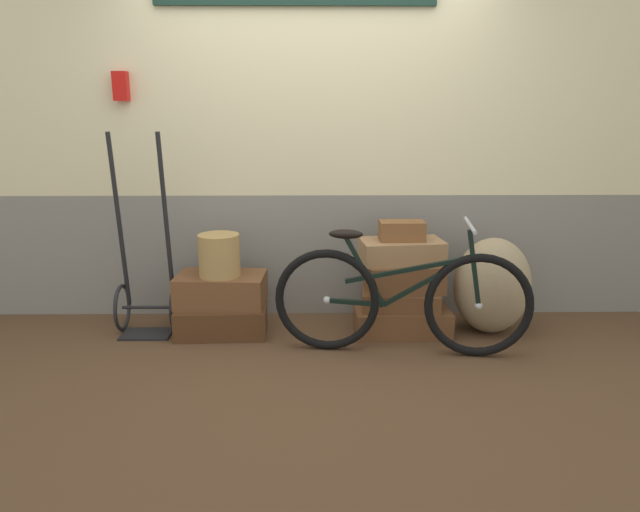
{
  "coord_description": "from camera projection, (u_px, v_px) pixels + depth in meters",
  "views": [
    {
      "loc": [
        -0.02,
        -3.6,
        1.58
      ],
      "look_at": [
        0.03,
        0.26,
        0.59
      ],
      "focal_mm": 33.06,
      "sensor_mm": 36.0,
      "label": 1
    }
  ],
  "objects": [
    {
      "name": "suitcase_4",
      "position": [
        404.0,
        277.0,
        4.12
      ],
      "size": [
        0.55,
        0.35,
        0.2
      ],
      "primitive_type": "cube",
      "rotation": [
        0.0,
        0.0,
        0.09
      ],
      "color": "brown",
      "rests_on": "suitcase_3"
    },
    {
      "name": "ground",
      "position": [
        316.0,
        356.0,
        3.89
      ],
      "size": [
        9.25,
        5.2,
        0.06
      ],
      "primitive_type": "cube",
      "color": "#513823"
    },
    {
      "name": "wicker_basket",
      "position": [
        219.0,
        255.0,
        4.08
      ],
      "size": [
        0.29,
        0.29,
        0.3
      ],
      "primitive_type": "cylinder",
      "color": "#A8844C",
      "rests_on": "suitcase_1"
    },
    {
      "name": "suitcase_6",
      "position": [
        402.0,
        231.0,
        4.08
      ],
      "size": [
        0.31,
        0.18,
        0.14
      ],
      "primitive_type": "cube",
      "rotation": [
        0.0,
        0.0,
        0.02
      ],
      "color": "brown",
      "rests_on": "suitcase_5"
    },
    {
      "name": "suitcase_1",
      "position": [
        221.0,
        289.0,
        4.17
      ],
      "size": [
        0.64,
        0.41,
        0.22
      ],
      "primitive_type": "cube",
      "rotation": [
        0.0,
        0.0,
        -0.06
      ],
      "color": "brown",
      "rests_on": "suitcase_0"
    },
    {
      "name": "luggage_trolley",
      "position": [
        147.0,
        290.0,
        4.18
      ],
      "size": [
        0.41,
        0.39,
        1.41
      ],
      "color": "black",
      "rests_on": "ground"
    },
    {
      "name": "suitcase_0",
      "position": [
        222.0,
        320.0,
        4.18
      ],
      "size": [
        0.64,
        0.4,
        0.2
      ],
      "primitive_type": "cube",
      "rotation": [
        0.0,
        0.0,
        0.04
      ],
      "color": "#4C2D19",
      "rests_on": "ground"
    },
    {
      "name": "suitcase_2",
      "position": [
        402.0,
        320.0,
        4.19
      ],
      "size": [
        0.67,
        0.37,
        0.18
      ],
      "primitive_type": "cube",
      "rotation": [
        0.0,
        0.0,
        0.02
      ],
      "color": "brown",
      "rests_on": "ground"
    },
    {
      "name": "suitcase_3",
      "position": [
        400.0,
        299.0,
        4.18
      ],
      "size": [
        0.56,
        0.39,
        0.13
      ],
      "primitive_type": "cube",
      "rotation": [
        0.0,
        0.0,
        -0.08
      ],
      "color": "brown",
      "rests_on": "suitcase_2"
    },
    {
      "name": "suitcase_5",
      "position": [
        402.0,
        251.0,
        4.12
      ],
      "size": [
        0.6,
        0.38,
        0.16
      ],
      "primitive_type": "cube",
      "rotation": [
        0.0,
        0.0,
        0.11
      ],
      "color": "#9E754C",
      "rests_on": "suitcase_4"
    },
    {
      "name": "burlap_sack",
      "position": [
        492.0,
        286.0,
        4.16
      ],
      "size": [
        0.54,
        0.46,
        0.69
      ],
      "primitive_type": "ellipsoid",
      "color": "#9E8966",
      "rests_on": "ground"
    },
    {
      "name": "station_building",
      "position": [
        316.0,
        147.0,
        4.38
      ],
      "size": [
        7.25,
        0.74,
        2.55
      ],
      "color": "gray",
      "rests_on": "ground"
    },
    {
      "name": "bicycle",
      "position": [
        401.0,
        300.0,
        3.79
      ],
      "size": [
        1.65,
        0.46,
        0.88
      ],
      "color": "black",
      "rests_on": "ground"
    }
  ]
}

